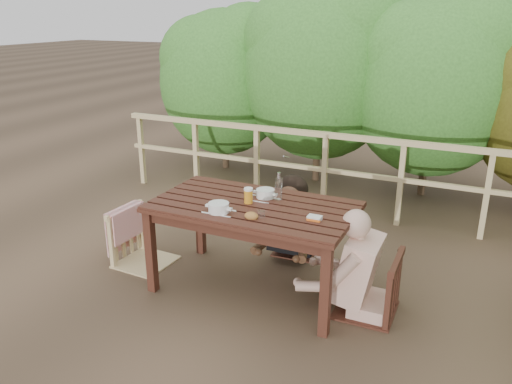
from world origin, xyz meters
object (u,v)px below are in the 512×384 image
at_px(chair_far, 297,214).
at_px(butter_tub, 315,219).
at_px(diner_right, 376,232).
at_px(tumbler, 261,215).
at_px(bread_roll, 251,216).
at_px(table, 254,248).
at_px(beer_glass, 248,196).
at_px(woman, 298,191).
at_px(soup_near, 219,208).
at_px(soup_far, 265,194).
at_px(chair_right, 370,257).
at_px(bottle, 279,187).
at_px(chair_left, 142,215).

height_order(chair_far, butter_tub, butter_tub).
distance_m(chair_far, diner_right, 1.27).
bearing_deg(tumbler, chair_far, 95.13).
relative_size(diner_right, bread_roll, 12.72).
height_order(table, beer_glass, beer_glass).
bearing_deg(beer_glass, butter_tub, -10.55).
bearing_deg(butter_tub, woman, 117.12).
bearing_deg(soup_near, butter_tub, 12.90).
bearing_deg(chair_far, diner_right, -42.56).
bearing_deg(soup_far, diner_right, -7.61).
bearing_deg(chair_right, chair_far, -131.00).
height_order(chair_right, soup_far, chair_right).
xyz_separation_m(woman, bottle, (0.07, -0.69, 0.26)).
relative_size(chair_far, bottle, 3.12).
bearing_deg(chair_far, chair_right, -43.46).
distance_m(chair_left, bottle, 1.40).
distance_m(diner_right, bottle, 0.91).
bearing_deg(diner_right, chair_left, 91.40).
height_order(soup_far, bread_roll, soup_far).
bearing_deg(table, bread_roll, -67.86).
bearing_deg(bread_roll, chair_left, 168.12).
distance_m(woman, tumbler, 1.12).
xyz_separation_m(bread_roll, butter_tub, (0.47, 0.18, -0.01)).
bearing_deg(chair_far, chair_left, -148.61).
relative_size(woman, tumbler, 18.43).
relative_size(table, butter_tub, 15.30).
distance_m(chair_left, woman, 1.54).
distance_m(chair_left, beer_glass, 1.18).
distance_m(chair_left, soup_far, 1.26).
xyz_separation_m(chair_right, bread_roll, (-0.89, -0.34, 0.32)).
xyz_separation_m(soup_near, bread_roll, (0.30, -0.00, -0.01)).
bearing_deg(woman, chair_right, 135.82).
bearing_deg(butter_tub, table, 169.05).
relative_size(table, bottle, 6.41).
bearing_deg(chair_far, tumbler, -87.84).
bearing_deg(chair_left, soup_near, -102.33).
bearing_deg(chair_right, chair_left, -88.57).
xyz_separation_m(chair_left, tumbler, (1.35, -0.22, 0.31)).
distance_m(soup_far, tumbler, 0.46).
bearing_deg(chair_right, diner_right, 89.49).
relative_size(table, bread_roll, 15.06).
height_order(chair_left, soup_far, chair_left).
distance_m(woman, diner_right, 1.25).
relative_size(diner_right, soup_near, 5.05).
height_order(woman, diner_right, diner_right).
relative_size(soup_near, bread_roll, 2.52).
distance_m(table, beer_glass, 0.47).
bearing_deg(chair_left, bread_roll, -99.13).
height_order(soup_far, bottle, bottle).
xyz_separation_m(beer_glass, bottle, (0.21, 0.17, 0.06)).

